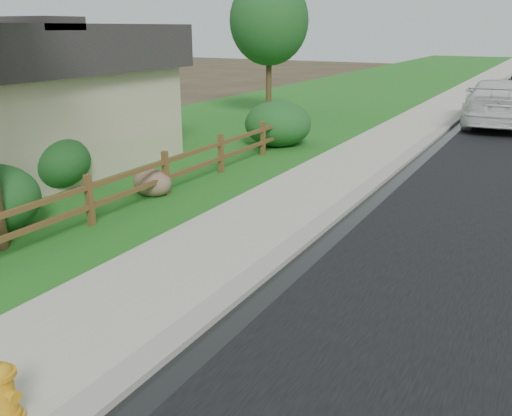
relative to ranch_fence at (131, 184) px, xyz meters
The scene contains 12 objects.
curb 28.88m from the ranch_fence, 82.04° to the left, with size 0.40×90.00×0.12m, color gray.
wet_gutter 28.94m from the ranch_fence, 81.35° to the left, with size 0.50×90.00×0.00m, color black.
sidewalk 28.73m from the ranch_fence, 84.61° to the left, with size 2.20×90.00×0.10m, color #ABA394.
grass_strip 28.62m from the ranch_fence, 88.40° to the left, with size 1.60×90.00×0.06m, color #215E1B.
lawn_near 28.94m from the ranch_fence, 98.75° to the left, with size 9.00×90.00×0.04m, color #215E1B.
ranch_fence is the anchor object (origin of this frame).
fire_hydrant 6.80m from the ranch_fence, 58.99° to the right, with size 0.47×0.38×0.73m.
white_suv 16.57m from the ranch_fence, 70.25° to the left, with size 2.58×6.33×1.84m, color white.
boulder 1.14m from the ranch_fence, 105.72° to the left, with size 0.99×0.74×0.66m, color brown.
shrub_c 2.93m from the ranch_fence, behind, with size 1.91×1.91×1.38m, color #1B4D1E.
shrub_d 7.61m from the ranch_fence, 92.26° to the left, with size 2.22×2.22×1.51m, color #1B4D1E.
tree_near_left 13.70m from the ranch_fence, 104.86° to the left, with size 3.34×3.34×5.91m.
Camera 1 is at (4.20, -2.08, 3.81)m, focal length 38.00 mm.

